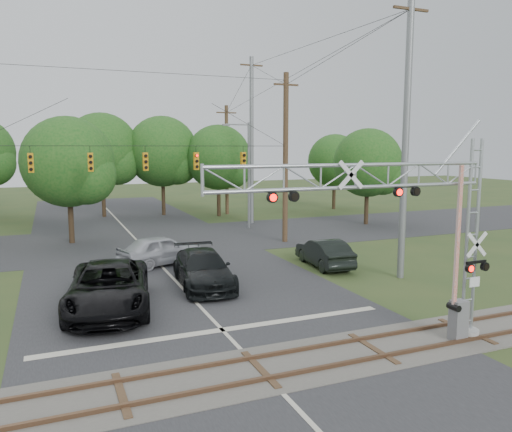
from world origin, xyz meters
name	(u,v)px	position (x,y,z in m)	size (l,w,h in m)	color
ground	(290,402)	(0.00, 0.00, 0.00)	(160.00, 160.00, 0.00)	#2E421E
road_main	(190,296)	(0.00, 10.00, 0.01)	(14.00, 90.00, 0.02)	#292A2C
road_cross	(138,241)	(0.00, 24.00, 0.01)	(90.00, 12.00, 0.02)	#292A2C
railroad_track	(260,369)	(0.00, 2.00, 0.03)	(90.00, 3.20, 0.17)	#4D4943
crossing_gantry	(404,222)	(4.75, 1.64, 4.22)	(9.94, 0.87, 6.84)	#969691
traffic_signal_span	(161,160)	(0.93, 20.00, 5.74)	(19.34, 0.36, 11.50)	gray
pickup_black	(109,287)	(-3.49, 9.42, 0.95)	(3.15, 6.83, 1.90)	black
car_dark	(203,269)	(1.04, 11.36, 0.84)	(2.34, 5.76, 1.67)	black
sedan_silver	(161,250)	(0.09, 16.51, 0.84)	(1.99, 4.95, 1.69)	#ADAFB5
suv_dark	(324,253)	(8.36, 12.65, 0.77)	(1.63, 4.67, 1.54)	black
streetlight	(247,170)	(9.18, 26.43, 4.76)	(2.27, 0.24, 8.51)	gray
utility_poles	(175,150)	(2.34, 22.05, 6.39)	(23.59, 26.62, 14.00)	#442E1F
treeline	(107,157)	(-0.68, 35.09, 5.71)	(54.49, 23.44, 9.74)	#322517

